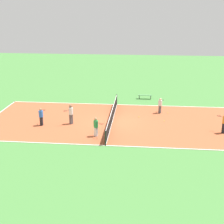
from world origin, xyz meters
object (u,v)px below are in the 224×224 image
at_px(bench, 145,96).
at_px(tennis_ball_left_sideline, 164,121).
at_px(player_near_white, 71,113).
at_px(player_near_blue, 41,116).
at_px(tennis_net, 112,115).
at_px(player_far_green, 96,126).
at_px(tennis_ball_far_baseline, 139,117).
at_px(player_far_white, 160,105).
at_px(tennis_ball_near_net, 168,113).

relative_size(bench, tennis_ball_left_sideline, 22.79).
distance_m(player_near_white, tennis_ball_left_sideline, 8.23).
relative_size(player_near_blue, player_near_white, 0.89).
relative_size(bench, player_near_white, 0.90).
relative_size(tennis_net, player_far_green, 6.50).
bearing_deg(tennis_ball_far_baseline, tennis_ball_left_sideline, 68.63).
height_order(bench, tennis_ball_far_baseline, bench).
distance_m(player_near_blue, player_far_white, 11.03).
xyz_separation_m(bench, tennis_ball_left_sideline, (6.96, 1.68, -0.33)).
relative_size(player_near_blue, player_far_white, 1.03).
xyz_separation_m(tennis_ball_far_baseline, tennis_ball_left_sideline, (0.88, 2.25, 0.00)).
bearing_deg(bench, player_near_white, -127.31).
distance_m(tennis_net, bench, 7.98).
xyz_separation_m(player_near_blue, player_far_green, (1.88, 4.97, -0.00)).
height_order(player_near_white, tennis_ball_left_sideline, player_near_white).
xyz_separation_m(player_near_white, tennis_ball_near_net, (-3.71, 8.52, -0.96)).
bearing_deg(tennis_ball_near_net, player_near_white, -66.48).
bearing_deg(tennis_ball_near_net, player_far_white, -84.95).
height_order(player_far_green, tennis_ball_near_net, player_far_green).
bearing_deg(tennis_ball_near_net, player_near_blue, -68.67).
xyz_separation_m(player_near_blue, tennis_ball_left_sideline, (-1.97, 10.49, -0.84)).
bearing_deg(player_far_green, tennis_ball_far_baseline, 89.60).
bearing_deg(bench, tennis_net, -111.45).
distance_m(bench, tennis_ball_near_net, 5.13).
bearing_deg(player_far_white, player_near_white, 137.02).
bearing_deg(bench, player_far_white, -73.61).
xyz_separation_m(tennis_net, tennis_ball_far_baseline, (-1.35, 2.35, -0.53)).
distance_m(tennis_net, tennis_ball_far_baseline, 2.76).
distance_m(tennis_net, tennis_ball_left_sideline, 4.65).
xyz_separation_m(player_near_white, tennis_ball_left_sideline, (-1.40, 8.05, -0.96)).
distance_m(tennis_ball_near_net, tennis_ball_left_sideline, 2.36).
relative_size(bench, player_near_blue, 1.01).
distance_m(player_far_white, tennis_ball_far_baseline, 2.52).
xyz_separation_m(tennis_net, player_far_green, (3.38, -0.92, 0.31)).
bearing_deg(player_near_white, tennis_ball_left_sideline, 139.68).
relative_size(tennis_ball_near_net, tennis_ball_left_sideline, 1.00).
distance_m(tennis_net, player_near_white, 3.60).
bearing_deg(tennis_ball_far_baseline, player_far_white, 124.80).
bearing_deg(tennis_ball_near_net, tennis_ball_far_baseline, -62.27).
relative_size(tennis_net, player_near_blue, 6.49).
height_order(player_near_blue, tennis_ball_far_baseline, player_near_blue).
distance_m(player_far_green, player_near_white, 3.53).
distance_m(bench, tennis_ball_far_baseline, 6.12).
bearing_deg(player_near_blue, player_near_white, -71.50).
bearing_deg(player_near_blue, player_far_white, -62.21).
distance_m(player_far_green, player_far_white, 8.03).
relative_size(player_far_green, player_near_white, 0.89).
distance_m(player_near_white, tennis_ball_far_baseline, 6.31).
xyz_separation_m(player_near_white, tennis_ball_far_baseline, (-2.28, 5.80, -0.96)).
distance_m(bench, tennis_ball_left_sideline, 7.17).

